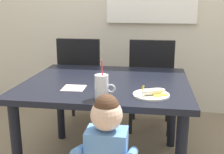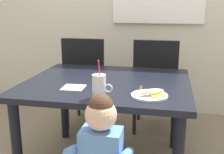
% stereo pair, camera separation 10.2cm
% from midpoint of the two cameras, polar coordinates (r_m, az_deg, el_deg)
% --- Properties ---
extents(dining_table, '(1.22, 1.04, 0.72)m').
position_cam_midpoint_polar(dining_table, '(2.15, -2.46, -3.29)').
color(dining_table, black).
rests_on(dining_table, ground).
extents(dining_chair_left, '(0.44, 0.44, 0.96)m').
position_cam_midpoint_polar(dining_chair_left, '(2.94, -7.06, -0.22)').
color(dining_chair_left, black).
rests_on(dining_chair_left, ground).
extents(dining_chair_right, '(0.44, 0.45, 0.96)m').
position_cam_midpoint_polar(dining_chair_right, '(2.84, 6.87, -0.71)').
color(dining_chair_right, black).
rests_on(dining_chair_right, ground).
extents(toddler_standing, '(0.33, 0.24, 0.84)m').
position_cam_midpoint_polar(toddler_standing, '(1.57, -3.01, -14.44)').
color(toddler_standing, '#3F4760').
rests_on(toddler_standing, ground).
extents(milk_cup, '(0.13, 0.09, 0.25)m').
position_cam_midpoint_polar(milk_cup, '(1.71, -3.78, -2.28)').
color(milk_cup, silver).
rests_on(milk_cup, dining_table).
extents(snack_plate, '(0.23, 0.23, 0.01)m').
position_cam_midpoint_polar(snack_plate, '(1.79, 6.29, -3.61)').
color(snack_plate, white).
rests_on(snack_plate, dining_table).
extents(peeled_banana, '(0.18, 0.14, 0.07)m').
position_cam_midpoint_polar(peeled_banana, '(1.77, 6.81, -2.97)').
color(peeled_banana, '#F4EAC6').
rests_on(peeled_banana, snack_plate).
extents(paper_napkin, '(0.16, 0.16, 0.00)m').
position_cam_midpoint_polar(paper_napkin, '(1.96, -9.20, -2.23)').
color(paper_napkin, silver).
rests_on(paper_napkin, dining_table).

